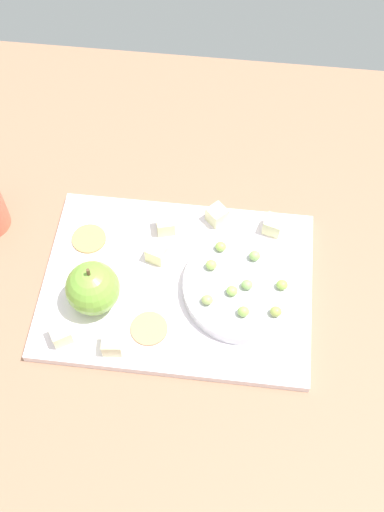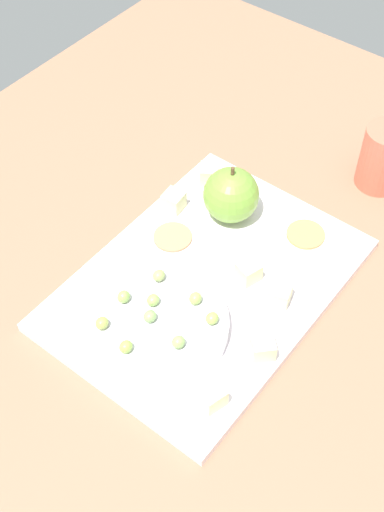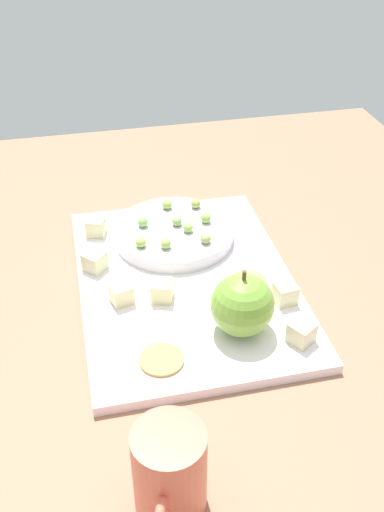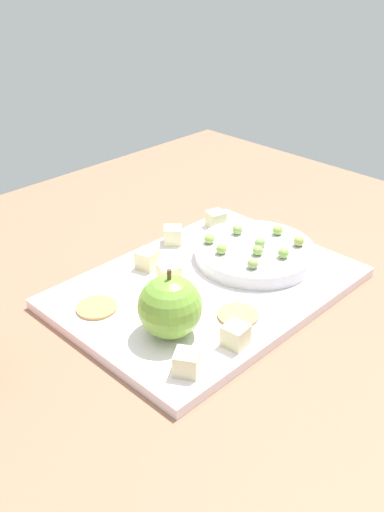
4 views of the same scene
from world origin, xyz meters
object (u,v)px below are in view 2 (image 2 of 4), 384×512
object	(u,v)px
cheese_cube_1	(278,296)
platter	(207,284)
grape_0	(212,318)
grape_4	(152,318)
cheese_cube_2	(212,396)
grape_5	(126,347)
grape_1	(102,323)
grape_7	(124,297)
grape_3	(153,300)
grape_2	(159,276)
grape_6	(178,342)
cheese_cube_0	(248,272)
cheese_cube_3	(174,201)
cracker_1	(173,237)
cheese_cube_5	(263,348)
apple_whole	(231,195)
cheese_cube_4	(209,174)
grape_8	(195,298)
cup	(384,157)
cracker_0	(306,234)

from	to	relation	value
cheese_cube_1	platter	bearing A→B (deg)	-73.11
grape_0	grape_4	world-z (taller)	same
cheese_cube_2	grape_5	distance (cm)	11.50
grape_1	grape_7	xyz separation A→B (cm)	(-4.50, -0.54, 0.03)
grape_7	grape_3	bearing A→B (deg)	120.61
grape_2	platter	bearing A→B (deg)	140.44
grape_4	grape_2	bearing A→B (deg)	-147.53
grape_6	grape_7	xyz separation A→B (cm)	(-0.99, -9.39, 0.01)
cheese_cube_0	grape_3	world-z (taller)	grape_3
platter	grape_7	size ratio (longest dim) A/B	23.82
cheese_cube_3	cracker_1	world-z (taller)	cheese_cube_3
grape_1	grape_4	distance (cm)	6.01
cracker_1	cheese_cube_5	bearing A→B (deg)	68.61
grape_2	grape_1	bearing A→B (deg)	-4.37
apple_whole	grape_3	bearing A→B (deg)	7.05
grape_5	grape_3	bearing A→B (deg)	-165.57
apple_whole	cheese_cube_0	size ratio (longest dim) A/B	2.89
grape_1	grape_7	size ratio (longest dim) A/B	1.00
cracker_1	grape_3	bearing A→B (deg)	28.04
cheese_cube_5	grape_1	size ratio (longest dim) A/B	1.61
grape_3	grape_7	size ratio (longest dim) A/B	1.00
grape_6	grape_4	bearing A→B (deg)	-99.50
cracker_1	grape_5	xyz separation A→B (cm)	(18.35, 7.83, 2.60)
cracker_1	grape_2	distance (cm)	9.31
cracker_1	grape_6	world-z (taller)	grape_6
grape_1	grape_3	world-z (taller)	same
cheese_cube_4	cheese_cube_5	size ratio (longest dim) A/B	1.00
cheese_cube_1	grape_7	bearing A→B (deg)	-48.36
apple_whole	grape_4	world-z (taller)	apple_whole
grape_6	grape_8	xyz separation A→B (cm)	(-6.21, -2.31, -0.01)
grape_3	cracker_1	bearing A→B (deg)	-151.96
grape_1	grape_5	size ratio (longest dim) A/B	1.00
grape_3	cup	world-z (taller)	cup
cheese_cube_1	grape_8	bearing A→B (deg)	-44.00
grape_5	grape_6	bearing A→B (deg)	133.60
cheese_cube_5	grape_3	xyz separation A→B (cm)	(3.43, -14.03, 1.45)
cheese_cube_4	grape_6	bearing A→B (deg)	30.09
platter	grape_0	world-z (taller)	grape_0
grape_2	grape_6	xyz separation A→B (cm)	(6.21, 8.11, 0.05)
cheese_cube_2	grape_6	world-z (taller)	grape_6
apple_whole	grape_4	size ratio (longest dim) A/B	4.65
grape_3	cheese_cube_3	bearing A→B (deg)	-148.94
platter	cheese_cube_0	size ratio (longest dim) A/B	14.81
apple_whole	cracker_0	distance (cm)	11.57
cheese_cube_2	cup	bearing A→B (deg)	-176.42
apple_whole	grape_0	distance (cm)	19.88
grape_7	grape_8	distance (cm)	8.80
cheese_cube_1	grape_1	distance (cm)	22.23
cheese_cube_1	grape_3	world-z (taller)	grape_3
cheese_cube_2	cracker_0	distance (cm)	28.67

